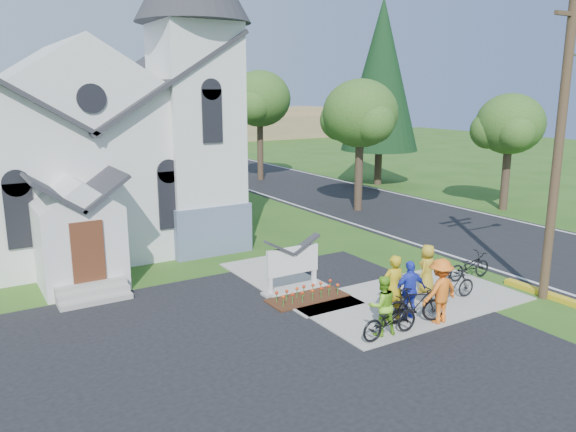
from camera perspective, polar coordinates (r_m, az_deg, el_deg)
ground at (r=16.98m, az=9.79°, el=-9.99°), size 120.00×120.00×0.00m
parking_lot at (r=12.16m, az=-10.51°, el=-19.83°), size 20.00×16.00×0.02m
road at (r=34.24m, az=5.94°, el=1.79°), size 8.00×90.00×0.02m
sidewalk at (r=18.26m, az=12.34°, el=-8.35°), size 7.00×4.00×0.05m
church at (r=24.69m, az=-20.02°, el=9.09°), size 12.35×12.00×13.00m
church_sign at (r=18.36m, az=0.46°, el=-4.61°), size 2.20×0.40×1.70m
flower_bed at (r=17.97m, az=1.99°, el=-8.36°), size 2.60×1.10×0.07m
utility_pole at (r=18.84m, az=26.08°, el=8.12°), size 3.45×0.28×10.00m
tree_road_near at (r=30.35m, az=7.37°, el=10.23°), size 4.00×4.00×7.05m
tree_road_mid at (r=40.63m, az=-2.89°, el=11.76°), size 4.40×4.40×7.80m
tree_road_far at (r=32.62m, az=21.63°, el=8.61°), size 3.60×3.60×6.30m
conifer at (r=39.10m, az=9.47°, el=13.92°), size 5.20×5.20×12.40m
distant_hills at (r=69.52m, az=-20.15°, el=8.47°), size 61.00×10.00×5.60m
cyclist_0 at (r=16.31m, az=10.62°, el=-7.17°), size 0.75×0.54×1.93m
bike_0 at (r=15.40m, az=10.30°, el=-10.31°), size 1.86×0.69×0.97m
cyclist_1 at (r=15.37m, az=9.53°, el=-8.95°), size 0.92×0.78×1.65m
bike_1 at (r=16.42m, az=12.85°, el=-8.80°), size 1.77×1.15×1.03m
cyclist_2 at (r=16.53m, az=12.28°, el=-7.35°), size 1.07×0.61×1.72m
bike_2 at (r=17.26m, az=11.39°, el=-7.83°), size 1.87×1.29×0.93m
cyclist_3 at (r=16.44m, az=15.19°, el=-7.35°), size 1.22×0.72×1.87m
bike_3 at (r=18.46m, az=16.55°, el=-6.73°), size 1.59×0.61×0.93m
cyclist_4 at (r=18.73m, az=13.96°, el=-5.21°), size 0.92×0.77×1.60m
bike_4 at (r=20.51m, az=17.94°, el=-4.85°), size 1.83×0.74×0.94m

